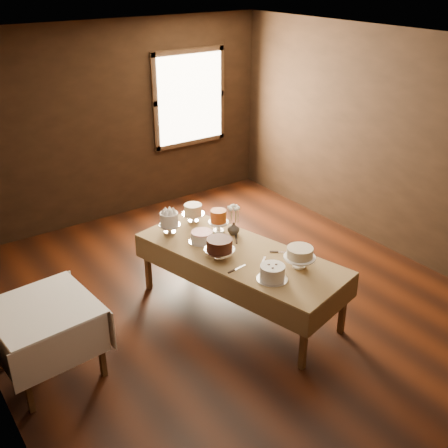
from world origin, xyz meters
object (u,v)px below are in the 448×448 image
side_table (43,315)px  cake_speckled (193,214)px  cake_cream (300,258)px  cake_server_a (264,260)px  cake_chocolate (220,249)px  cake_server_e (240,267)px  cake_caramel (218,222)px  cake_lattice (202,237)px  cake_swirl (272,273)px  cake_server_c (219,245)px  cake_meringue (169,224)px  display_table (240,257)px  cake_server_d (236,237)px  flower_vase (233,228)px  cake_server_b (285,252)px

side_table → cake_speckled: cake_speckled is taller
cake_cream → cake_server_a: (-0.21, 0.30, -0.10)m
cake_chocolate → cake_server_e: 0.30m
side_table → cake_caramel: bearing=9.3°
side_table → cake_lattice: size_ratio=3.17×
cake_swirl → cake_server_c: (-0.02, 0.87, -0.07)m
cake_lattice → cake_server_a: size_ratio=1.24×
cake_cream → cake_server_e: (-0.49, 0.33, -0.10)m
side_table → cake_meringue: bearing=20.8°
display_table → cake_lattice: cake_lattice is taller
cake_server_a → cake_server_c: (-0.19, 0.54, 0.00)m
cake_meringue → cake_chocolate: bearing=-80.4°
cake_server_a → cake_server_d: bearing=41.2°
cake_swirl → cake_chocolate: bearing=105.6°
cake_swirl → cake_server_a: bearing=63.4°
cake_server_d → flower_vase: size_ratio=1.68×
cake_meringue → cake_server_b: size_ratio=1.08×
cake_server_a → side_table: bearing=126.5°
side_table → cake_chocolate: size_ratio=2.52×
cake_server_c → flower_vase: 0.31m
cake_chocolate → cake_cream: 0.82m
cake_meringue → cake_server_d: bearing=-42.5°
side_table → cake_cream: bearing=-18.0°
cake_lattice → cake_chocolate: size_ratio=0.79×
side_table → cake_server_e: (1.86, -0.44, 0.07)m
side_table → cake_caramel: cake_caramel is taller
side_table → cake_meringue: size_ratio=3.62×
cake_caramel → cake_cream: 1.13m
cake_cream → side_table: bearing=162.0°
cake_server_c → cake_server_e: bearing=148.6°
cake_meringue → cake_server_e: size_ratio=1.08×
cake_lattice → cake_meringue: bearing=115.7°
cake_chocolate → cake_server_c: (0.16, 0.24, -0.10)m
cake_server_a → display_table: bearing=69.1°
display_table → cake_meringue: (-0.38, 0.82, 0.17)m
display_table → cake_caramel: cake_caramel is taller
cake_server_c → cake_server_e: 0.52m
cake_server_c → cake_server_e: size_ratio=1.00×
cake_meringue → cake_cream: 1.56m
display_table → cake_caramel: size_ratio=8.98×
cake_chocolate → cake_swirl: (0.18, -0.64, -0.03)m
display_table → cake_caramel: bearing=79.9°
flower_vase → cake_server_c: bearing=-156.5°
cake_swirl → cake_server_d: size_ratio=1.28×
flower_vase → display_table: bearing=-117.1°
cake_server_e → cake_chocolate: bearing=94.2°
cake_server_a → cake_server_b: size_ratio=1.00×
side_table → cake_swirl: (1.98, -0.80, 0.14)m
cake_cream → cake_swirl: bearing=-175.0°
cake_chocolate → flower_vase: cake_chocolate is taller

